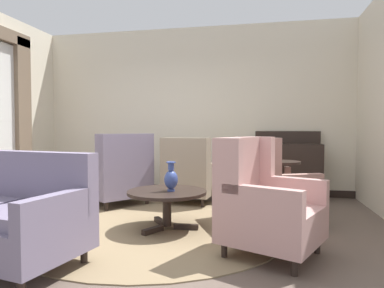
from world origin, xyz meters
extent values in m
plane|color=brown|center=(0.00, 0.00, 0.00)|extent=(7.91, 7.91, 0.00)
cube|color=beige|center=(0.00, 2.62, 1.49)|extent=(5.81, 0.08, 2.98)
cube|color=black|center=(0.00, 2.57, 0.06)|extent=(5.65, 0.03, 0.12)
cylinder|color=#847051|center=(0.00, 0.30, 0.01)|extent=(3.14, 3.14, 0.01)
cube|color=#75604C|center=(-2.70, 1.58, 1.35)|extent=(0.10, 0.32, 2.64)
cylinder|color=black|center=(0.19, 0.21, 0.43)|extent=(0.90, 0.90, 0.04)
cylinder|color=black|center=(0.19, 0.21, 0.23)|extent=(0.10, 0.10, 0.37)
cube|color=black|center=(0.41, 0.22, 0.04)|extent=(0.28, 0.08, 0.07)
cube|color=black|center=(0.06, 0.38, 0.04)|extent=(0.22, 0.26, 0.07)
cube|color=black|center=(0.09, 0.01, 0.04)|extent=(0.19, 0.27, 0.07)
cylinder|color=#384C93|center=(0.25, 0.18, 0.46)|extent=(0.08, 0.08, 0.02)
ellipsoid|color=#384C93|center=(0.25, 0.18, 0.58)|extent=(0.15, 0.15, 0.21)
cylinder|color=#384C93|center=(0.25, 0.18, 0.73)|extent=(0.07, 0.07, 0.09)
torus|color=#384C93|center=(0.25, 0.18, 0.78)|extent=(0.11, 0.11, 0.02)
cube|color=slate|center=(-0.82, -0.78, 0.68)|extent=(1.42, 0.41, 0.52)
cube|color=slate|center=(-0.59, -1.20, 0.47)|extent=(0.67, 0.70, 0.10)
cube|color=slate|center=(-0.26, -1.28, 0.54)|extent=(0.24, 0.71, 0.24)
cylinder|color=black|center=(-0.35, -1.53, 0.07)|extent=(0.06, 0.06, 0.14)
cylinder|color=black|center=(-0.23, -0.91, 0.07)|extent=(0.06, 0.06, 0.14)
cube|color=gray|center=(0.16, 1.73, 0.28)|extent=(0.81, 0.90, 0.28)
cube|color=gray|center=(0.12, 1.39, 0.72)|extent=(0.73, 0.22, 0.60)
cube|color=gray|center=(0.44, 1.44, 0.80)|extent=(0.12, 0.21, 0.46)
cube|color=gray|center=(-0.17, 1.51, 0.80)|extent=(0.12, 0.21, 0.46)
cube|color=gray|center=(0.48, 1.75, 0.53)|extent=(0.18, 0.74, 0.21)
cube|color=gray|center=(-0.14, 1.82, 0.53)|extent=(0.18, 0.74, 0.21)
cylinder|color=black|center=(0.48, 2.03, 0.07)|extent=(0.06, 0.06, 0.14)
cylinder|color=black|center=(-0.08, 2.10, 0.07)|extent=(0.06, 0.06, 0.14)
cylinder|color=black|center=(0.40, 1.37, 0.07)|extent=(0.06, 0.06, 0.14)
cylinder|color=black|center=(-0.15, 1.43, 0.07)|extent=(0.06, 0.06, 0.14)
cube|color=tan|center=(1.35, -0.40, 0.30)|extent=(1.04, 1.03, 0.31)
cube|color=tan|center=(1.05, -0.26, 0.76)|extent=(0.45, 0.76, 0.62)
cube|color=tan|center=(0.99, -0.60, 0.84)|extent=(0.22, 0.17, 0.47)
cube|color=tan|center=(1.27, 0.01, 0.84)|extent=(0.22, 0.17, 0.47)
cube|color=tan|center=(1.25, -0.72, 0.56)|extent=(0.67, 0.38, 0.23)
cube|color=tan|center=(1.53, -0.11, 0.56)|extent=(0.67, 0.38, 0.23)
cylinder|color=black|center=(1.51, -0.81, 0.07)|extent=(0.06, 0.06, 0.14)
cylinder|color=black|center=(1.76, -0.25, 0.07)|extent=(0.06, 0.06, 0.14)
cylinder|color=black|center=(0.93, -0.54, 0.07)|extent=(0.06, 0.06, 0.14)
cylinder|color=black|center=(1.19, 0.02, 0.07)|extent=(0.06, 0.06, 0.14)
cube|color=slate|center=(-0.94, 1.36, 0.28)|extent=(1.18, 1.18, 0.28)
cube|color=slate|center=(-0.66, 1.15, 0.75)|extent=(0.62, 0.75, 0.67)
cube|color=slate|center=(-0.51, 1.50, 0.83)|extent=(0.22, 0.20, 0.51)
cube|color=slate|center=(-0.96, 0.91, 0.83)|extent=(0.22, 0.20, 0.51)
cube|color=slate|center=(-0.76, 1.69, 0.52)|extent=(0.66, 0.53, 0.20)
cube|color=slate|center=(-1.21, 1.10, 0.52)|extent=(0.66, 0.53, 0.20)
cylinder|color=black|center=(-1.02, 1.84, 0.07)|extent=(0.06, 0.06, 0.14)
cylinder|color=black|center=(-1.42, 1.30, 0.07)|extent=(0.06, 0.06, 0.14)
cylinder|color=black|center=(-0.46, 1.43, 0.07)|extent=(0.06, 0.06, 0.14)
cylinder|color=black|center=(-0.87, 0.89, 0.07)|extent=(0.06, 0.06, 0.14)
cube|color=tan|center=(1.42, 0.81, 0.29)|extent=(1.08, 1.11, 0.30)
cube|color=tan|center=(1.12, 0.67, 0.75)|extent=(0.49, 0.83, 0.61)
cube|color=tan|center=(1.36, 0.37, 0.82)|extent=(0.22, 0.17, 0.46)
cube|color=tan|center=(1.04, 1.05, 0.82)|extent=(0.22, 0.17, 0.46)
cube|color=tan|center=(1.62, 0.49, 0.54)|extent=(0.67, 0.38, 0.19)
cube|color=tan|center=(1.30, 1.18, 0.54)|extent=(0.67, 0.38, 0.19)
cylinder|color=black|center=(1.85, 0.63, 0.07)|extent=(0.06, 0.06, 0.14)
cylinder|color=black|center=(1.56, 1.26, 0.07)|extent=(0.06, 0.06, 0.14)
cylinder|color=black|center=(1.27, 0.36, 0.07)|extent=(0.06, 0.06, 0.14)
cylinder|color=black|center=(0.98, 0.99, 0.07)|extent=(0.06, 0.06, 0.14)
cylinder|color=black|center=(1.51, 1.12, 0.71)|extent=(0.49, 0.49, 0.03)
cylinder|color=black|center=(1.51, 1.12, 0.35)|extent=(0.07, 0.07, 0.70)
cylinder|color=black|center=(1.51, 1.12, 0.02)|extent=(0.32, 0.32, 0.04)
cube|color=black|center=(1.67, 2.32, 0.51)|extent=(1.07, 0.40, 0.81)
cube|color=black|center=(1.67, 2.50, 1.01)|extent=(1.07, 0.04, 0.21)
cube|color=black|center=(1.19, 2.17, 0.05)|extent=(0.06, 0.06, 0.10)
cube|color=black|center=(2.16, 2.17, 0.05)|extent=(0.06, 0.06, 0.10)
cube|color=black|center=(1.19, 2.47, 0.05)|extent=(0.06, 0.06, 0.10)
cube|color=black|center=(2.16, 2.47, 0.05)|extent=(0.06, 0.06, 0.10)
camera|label=1|loc=(1.25, -3.57, 1.14)|focal=32.32mm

